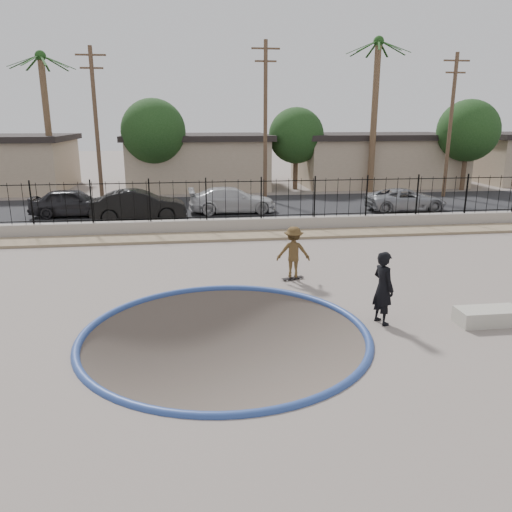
{
  "coord_description": "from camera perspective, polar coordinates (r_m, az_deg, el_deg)",
  "views": [
    {
      "loc": [
        -0.73,
        -12.08,
        5.04
      ],
      "look_at": [
        1.15,
        2.0,
        1.11
      ],
      "focal_mm": 35.0,
      "sensor_mm": 36.0,
      "label": 1
    }
  ],
  "objects": [
    {
      "name": "bowl_pit",
      "position": [
        12.19,
        -3.55,
        -9.0
      ],
      "size": [
        6.84,
        6.84,
        1.8
      ],
      "primitive_type": null,
      "color": "#4D423B",
      "rests_on": "ground"
    },
    {
      "name": "concrete_ledge",
      "position": [
        14.03,
        25.0,
        -6.26
      ],
      "size": [
        1.6,
        0.7,
        0.4
      ],
      "primitive_type": "cube",
      "rotation": [
        0.0,
        0.0,
        -0.0
      ],
      "color": "#ADA899",
      "rests_on": "ground"
    },
    {
      "name": "car_d",
      "position": [
        29.26,
        16.73,
        6.19
      ],
      "size": [
        4.53,
        2.22,
        1.24
      ],
      "primitive_type": "imported",
      "rotation": [
        0.0,
        0.0,
        1.61
      ],
      "color": "gray",
      "rests_on": "street"
    },
    {
      "name": "rock_strip",
      "position": [
        21.87,
        -5.51,
        2.2
      ],
      "size": [
        42.0,
        1.6,
        0.11
      ],
      "primitive_type": "cube",
      "color": "#9F8768",
      "rests_on": "ground"
    },
    {
      "name": "street",
      "position": [
        29.52,
        -6.12,
        5.57
      ],
      "size": [
        90.0,
        8.0,
        0.04
      ],
      "primitive_type": "cube",
      "color": "black",
      "rests_on": "ground"
    },
    {
      "name": "palm_mid",
      "position": [
        37.29,
        -23.04,
        16.82
      ],
      "size": [
        2.3,
        2.3,
        9.3
      ],
      "color": "brown",
      "rests_on": "ground"
    },
    {
      "name": "car_b",
      "position": [
        25.95,
        -13.23,
        5.66
      ],
      "size": [
        4.78,
        1.94,
        1.54
      ],
      "primitive_type": "imported",
      "rotation": [
        0.0,
        0.0,
        1.64
      ],
      "color": "black",
      "rests_on": "street"
    },
    {
      "name": "palm_right",
      "position": [
        36.45,
        13.57,
        18.65
      ],
      "size": [
        2.3,
        2.3,
        10.3
      ],
      "color": "brown",
      "rests_on": "ground"
    },
    {
      "name": "skateboard",
      "position": [
        16.21,
        4.23,
        -2.52
      ],
      "size": [
        0.76,
        0.4,
        0.06
      ],
      "rotation": [
        0.0,
        0.0,
        0.31
      ],
      "color": "black",
      "rests_on": "ground"
    },
    {
      "name": "street_tree_right",
      "position": [
        39.39,
        23.08,
        13.03
      ],
      "size": [
        4.32,
        4.32,
        6.36
      ],
      "color": "#473323",
      "rests_on": "ground"
    },
    {
      "name": "skater",
      "position": [
        15.98,
        4.29,
        0.12
      ],
      "size": [
        1.15,
        0.77,
        1.65
      ],
      "primitive_type": "imported",
      "rotation": [
        0.0,
        0.0,
        2.99
      ],
      "color": "brown",
      "rests_on": "ground"
    },
    {
      "name": "utility_pole_right",
      "position": [
        35.3,
        21.33,
        13.89
      ],
      "size": [
        1.7,
        0.24,
        9.0
      ],
      "color": "#473323",
      "rests_on": "ground"
    },
    {
      "name": "house_east",
      "position": [
        41.41,
        13.49,
        10.79
      ],
      "size": [
        12.6,
        8.6,
        3.9
      ],
      "color": "tan",
      "rests_on": "ground"
    },
    {
      "name": "retaining_wall",
      "position": [
        22.89,
        -5.63,
        3.42
      ],
      "size": [
        42.0,
        0.45,
        0.6
      ],
      "primitive_type": "cube",
      "color": "#9E968B",
      "rests_on": "ground"
    },
    {
      "name": "videographer",
      "position": [
        12.92,
        14.32,
        -3.55
      ],
      "size": [
        0.64,
        0.79,
        1.88
      ],
      "primitive_type": "imported",
      "rotation": [
        0.0,
        0.0,
        1.88
      ],
      "color": "black",
      "rests_on": "ground"
    },
    {
      "name": "ground",
      "position": [
        24.86,
        -5.7,
        1.08
      ],
      "size": [
        120.0,
        120.0,
        2.2
      ],
      "primitive_type": "cube",
      "color": "slate",
      "rests_on": "ground"
    },
    {
      "name": "utility_pole_left",
      "position": [
        31.52,
        -17.79,
        14.13
      ],
      "size": [
        1.7,
        0.24,
        9.0
      ],
      "color": "#473323",
      "rests_on": "ground"
    },
    {
      "name": "car_a",
      "position": [
        28.09,
        -20.2,
        5.77
      ],
      "size": [
        4.36,
        1.81,
        1.48
      ],
      "primitive_type": "imported",
      "rotation": [
        0.0,
        0.0,
        1.56
      ],
      "color": "black",
      "rests_on": "street"
    },
    {
      "name": "fence",
      "position": [
        22.67,
        -5.71,
        6.39
      ],
      "size": [
        40.0,
        0.04,
        1.8
      ],
      "color": "black",
      "rests_on": "retaining_wall"
    },
    {
      "name": "utility_pole_mid",
      "position": [
        31.44,
        1.08,
        15.3
      ],
      "size": [
        1.7,
        0.24,
        9.5
      ],
      "color": "#473323",
      "rests_on": "ground"
    },
    {
      "name": "street_tree_mid",
      "position": [
        36.92,
        4.61,
        13.54
      ],
      "size": [
        3.96,
        3.96,
        5.83
      ],
      "color": "#473323",
      "rests_on": "ground"
    },
    {
      "name": "street_tree_left",
      "position": [
        35.16,
        -11.65,
        13.76
      ],
      "size": [
        4.32,
        4.32,
        6.36
      ],
      "color": "#473323",
      "rests_on": "ground"
    },
    {
      "name": "house_center",
      "position": [
        38.71,
        -6.63,
        10.81
      ],
      "size": [
        10.6,
        8.6,
        3.9
      ],
      "color": "tan",
      "rests_on": "ground"
    },
    {
      "name": "car_c",
      "position": [
        27.52,
        -2.74,
        6.41
      ],
      "size": [
        4.81,
        2.08,
        1.38
      ],
      "primitive_type": "imported",
      "rotation": [
        0.0,
        0.0,
        1.6
      ],
      "color": "silver",
      "rests_on": "street"
    },
    {
      "name": "coping_ring",
      "position": [
        12.19,
        -3.55,
        -9.0
      ],
      "size": [
        7.04,
        7.04,
        0.2
      ],
      "primitive_type": "torus",
      "color": "navy",
      "rests_on": "ground"
    }
  ]
}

